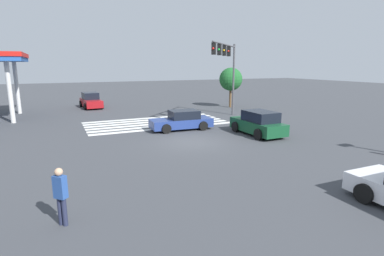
# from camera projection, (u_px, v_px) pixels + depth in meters

# --- Properties ---
(ground_plane) EXTENTS (141.90, 141.90, 0.00)m
(ground_plane) POSITION_uv_depth(u_px,v_px,m) (192.00, 142.00, 18.32)
(ground_plane) COLOR #3D3F44
(crosswalk_markings) EXTENTS (11.24, 5.35, 0.01)m
(crosswalk_markings) POSITION_uv_depth(u_px,v_px,m) (157.00, 123.00, 24.45)
(crosswalk_markings) COLOR silver
(crosswalk_markings) RESTS_ON ground_plane
(traffic_signal_mast) EXTENTS (5.05, 5.05, 6.49)m
(traffic_signal_mast) POSITION_uv_depth(u_px,v_px,m) (227.00, 61.00, 25.00)
(traffic_signal_mast) COLOR #47474C
(traffic_signal_mast) RESTS_ON ground_plane
(car_0) EXTENTS (2.23, 4.52, 1.68)m
(car_0) POSITION_uv_depth(u_px,v_px,m) (91.00, 101.00, 32.90)
(car_0) COLOR maroon
(car_0) RESTS_ON ground_plane
(car_2) EXTENTS (4.54, 2.15, 1.40)m
(car_2) POSITION_uv_depth(u_px,v_px,m) (182.00, 121.00, 21.79)
(car_2) COLOR navy
(car_2) RESTS_ON ground_plane
(car_3) EXTENTS (2.06, 4.21, 1.63)m
(car_3) POSITION_uv_depth(u_px,v_px,m) (258.00, 123.00, 20.14)
(car_3) COLOR #144728
(car_3) RESTS_ON ground_plane
(pedestrian) EXTENTS (0.41, 0.41, 1.76)m
(pedestrian) POSITION_uv_depth(u_px,v_px,m) (61.00, 193.00, 8.62)
(pedestrian) COLOR #232842
(pedestrian) RESTS_ON ground_plane
(tree_corner_a) EXTENTS (2.52, 2.52, 4.36)m
(tree_corner_a) POSITION_uv_depth(u_px,v_px,m) (231.00, 79.00, 32.82)
(tree_corner_a) COLOR brown
(tree_corner_a) RESTS_ON ground_plane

